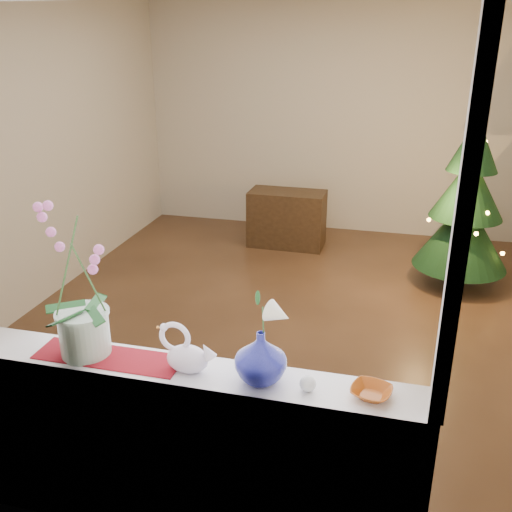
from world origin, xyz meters
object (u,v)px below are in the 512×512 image
Objects in this scene: orchid_pot at (78,283)px; side_table at (287,219)px; swan at (187,349)px; paperweight at (308,384)px; xmas_tree at (467,204)px; blue_vase at (261,353)px; amber_dish at (371,393)px.

orchid_pot reaches higher than side_table.
swan is 3.74× the size of paperweight.
xmas_tree is (2.00, 3.46, -0.47)m from orchid_pot.
side_table is (-1.86, 0.65, -0.49)m from xmas_tree.
swan reaches higher than side_table.
blue_vase reaches higher than amber_dish.
blue_vase is at bearing 179.95° from amber_dish.
amber_dish is 0.17× the size of side_table.
swan is 0.16× the size of xmas_tree.
orchid_pot is at bearing -91.09° from side_table.
swan is at bearing -178.81° from blue_vase.
swan is at bearing -2.08° from orchid_pot.
amber_dish is (0.47, -0.00, -0.12)m from blue_vase.
orchid_pot is 0.45× the size of xmas_tree.
paperweight is (0.21, -0.03, -0.10)m from blue_vase.
blue_vase is 3.67m from xmas_tree.
orchid_pot reaches higher than swan.
orchid_pot is 4.02m from xmas_tree.
xmas_tree reaches higher than swan.
xmas_tree is (1.48, 3.48, -0.21)m from swan.
paperweight is (1.06, -0.04, -0.33)m from orchid_pot.
xmas_tree reaches higher than side_table.
side_table is (-0.71, 4.12, -0.73)m from blue_vase.
orchid_pot is 10.43× the size of paperweight.
paperweight is at bearing -104.97° from xmas_tree.
orchid_pot is at bearing 179.21° from blue_vase.
side_table is (-0.38, 4.13, -0.71)m from swan.
swan is 0.81m from amber_dish.
blue_vase is 3.87× the size of paperweight.
orchid_pot reaches higher than blue_vase.
blue_vase is 1.89× the size of amber_dish.
amber_dish is at bearing 5.67° from paperweight.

